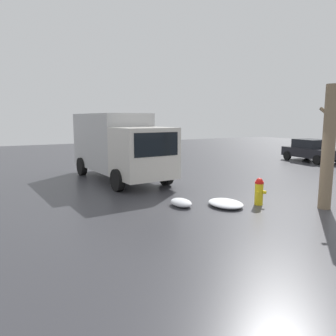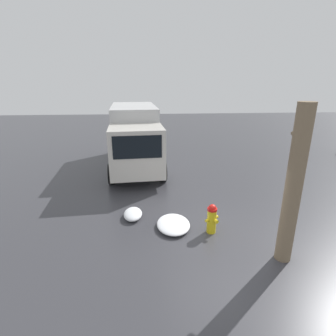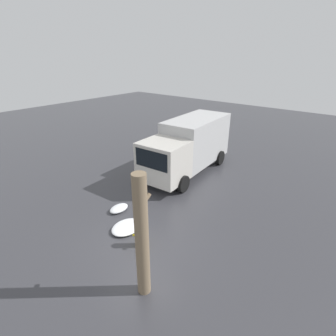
# 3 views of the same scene
# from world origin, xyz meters

# --- Properties ---
(ground_plane) EXTENTS (60.00, 60.00, 0.00)m
(ground_plane) POSITION_xyz_m (0.00, 0.00, 0.00)
(ground_plane) COLOR #38383D
(fire_hydrant) EXTENTS (0.39, 0.46, 0.92)m
(fire_hydrant) POSITION_xyz_m (-0.00, -0.00, 0.47)
(fire_hydrant) COLOR yellow
(fire_hydrant) RESTS_ON ground_plane
(tree_trunk) EXTENTS (0.60, 0.39, 3.95)m
(tree_trunk) POSITION_xyz_m (-1.35, -1.55, 1.98)
(tree_trunk) COLOR #7F6B51
(tree_trunk) RESTS_ON ground_plane
(delivery_truck) EXTENTS (6.94, 2.94, 3.12)m
(delivery_truck) POSITION_xyz_m (6.73, 2.50, 1.68)
(delivery_truck) COLOR beige
(delivery_truck) RESTS_ON ground_plane
(parked_car) EXTENTS (3.98, 2.34, 1.49)m
(parked_car) POSITION_xyz_m (6.67, -11.21, 0.75)
(parked_car) COLOR black
(parked_car) RESTS_ON ground_plane
(snow_pile_by_hydrant) EXTENTS (1.33, 1.03, 0.21)m
(snow_pile_by_hydrant) POSITION_xyz_m (0.37, 1.11, 0.10)
(snow_pile_by_hydrant) COLOR white
(snow_pile_by_hydrant) RESTS_ON ground_plane
(snow_pile_curbside) EXTENTS (0.93, 0.61, 0.25)m
(snow_pile_curbside) POSITION_xyz_m (1.09, 2.40, 0.12)
(snow_pile_curbside) COLOR white
(snow_pile_curbside) RESTS_ON ground_plane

